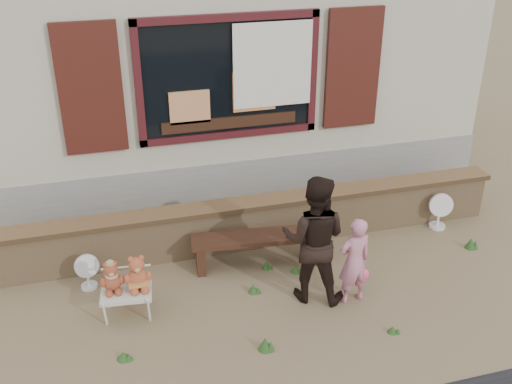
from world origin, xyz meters
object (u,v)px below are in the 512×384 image
object	(u,v)px
folding_chair	(127,291)
child	(354,261)
bench	(260,243)
teddy_bear_right	(137,272)
adult	(314,239)
teddy_bear_left	(112,276)

from	to	relation	value
folding_chair	child	distance (m)	2.59
bench	child	bearing A→B (deg)	-43.95
bench	child	xyz separation A→B (m)	(0.83, -1.00, 0.22)
teddy_bear_right	adult	world-z (taller)	adult
teddy_bear_left	teddy_bear_right	bearing A→B (deg)	0.00
child	adult	size ratio (longest dim) A/B	0.70
teddy_bear_left	adult	distance (m)	2.28
child	adult	distance (m)	0.52
bench	adult	size ratio (longest dim) A/B	1.13
teddy_bear_left	child	distance (m)	2.72
teddy_bear_right	child	xyz separation A→B (m)	(2.40, -0.44, -0.01)
teddy_bear_right	child	distance (m)	2.44
folding_chair	child	size ratio (longest dim) A/B	0.56
bench	teddy_bear_left	world-z (taller)	teddy_bear_left
bench	folding_chair	size ratio (longest dim) A/B	2.89
teddy_bear_right	child	bearing A→B (deg)	-3.99
bench	teddy_bear_right	distance (m)	1.68
teddy_bear_left	teddy_bear_right	size ratio (longest dim) A/B	0.89
bench	folding_chair	xyz separation A→B (m)	(-1.71, -0.55, -0.01)
bench	teddy_bear_right	bearing A→B (deg)	-153.85
bench	teddy_bear_left	size ratio (longest dim) A/B	4.69
teddy_bear_left	teddy_bear_right	distance (m)	0.28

